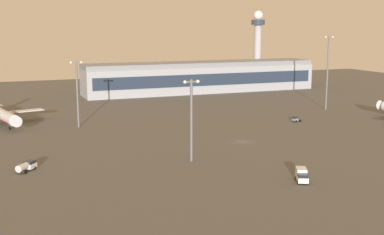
% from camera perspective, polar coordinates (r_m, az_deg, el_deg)
% --- Properties ---
extents(ground_plane, '(416.00, 416.00, 0.00)m').
position_cam_1_polar(ground_plane, '(159.15, 5.74, -2.73)').
color(ground_plane, '#56544F').
extents(terminal_building, '(128.42, 22.40, 16.40)m').
position_cam_1_polar(terminal_building, '(276.40, 1.05, 4.61)').
color(terminal_building, '#9EA3AD').
rests_on(terminal_building, ground).
extents(control_tower, '(8.00, 8.00, 44.52)m').
position_cam_1_polar(control_tower, '(305.72, 7.44, 8.35)').
color(control_tower, '#A8A8B2').
rests_on(control_tower, ground).
extents(pushback_tug, '(3.28, 2.19, 2.05)m').
position_cam_1_polar(pushback_tug, '(194.13, 11.64, -0.18)').
color(pushback_tug, gray).
rests_on(pushback_tug, ground).
extents(catering_truck, '(4.53, 6.11, 3.05)m').
position_cam_1_polar(catering_truck, '(120.91, 12.31, -6.39)').
color(catering_truck, white).
rests_on(catering_truck, ground).
extents(fuel_truck, '(5.51, 6.27, 2.35)m').
position_cam_1_polar(fuel_truck, '(133.05, -18.24, -5.23)').
color(fuel_truck, white).
rests_on(fuel_truck, ground).
extents(apron_light_central, '(4.80, 0.90, 22.06)m').
position_cam_1_polar(apron_light_central, '(133.12, -0.08, 0.37)').
color(apron_light_central, slate).
rests_on(apron_light_central, ground).
extents(apron_light_west, '(4.80, 0.90, 23.73)m').
position_cam_1_polar(apron_light_west, '(183.03, -12.87, 3.13)').
color(apron_light_west, slate).
rests_on(apron_light_west, ground).
extents(apron_light_east, '(4.80, 0.90, 31.65)m').
position_cam_1_polar(apron_light_east, '(223.91, 15.10, 5.37)').
color(apron_light_east, slate).
rests_on(apron_light_east, ground).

